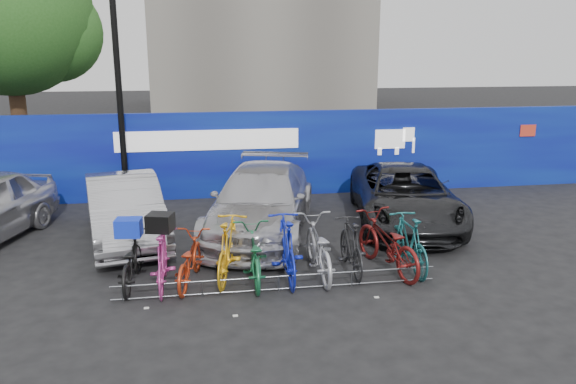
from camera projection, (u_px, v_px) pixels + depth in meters
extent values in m
plane|color=black|center=(274.00, 278.00, 10.26)|extent=(100.00, 100.00, 0.00)
cube|color=#0C097F|center=(245.00, 155.00, 15.70)|extent=(22.00, 0.15, 2.40)
cube|color=white|center=(208.00, 140.00, 15.34)|extent=(5.00, 0.02, 0.55)
cube|color=white|center=(390.00, 139.00, 16.17)|extent=(1.20, 0.02, 0.90)
cube|color=red|center=(528.00, 131.00, 16.79)|extent=(0.50, 0.02, 0.35)
cylinder|color=#382314|center=(19.00, 115.00, 18.25)|extent=(0.50, 0.50, 4.00)
sphere|color=#24581B|center=(7.00, 12.00, 17.46)|extent=(5.20, 5.20, 5.20)
sphere|color=#24581B|center=(52.00, 32.00, 18.08)|extent=(3.20, 3.20, 3.20)
cylinder|color=black|center=(119.00, 92.00, 14.19)|extent=(0.16, 0.16, 6.00)
cylinder|color=#595B60|center=(278.00, 276.00, 9.61)|extent=(5.60, 0.03, 0.03)
cylinder|color=#595B60|center=(278.00, 289.00, 9.67)|extent=(5.60, 0.03, 0.03)
cylinder|color=#595B60|center=(123.00, 294.00, 9.25)|extent=(0.03, 0.03, 0.28)
cylinder|color=#595B60|center=(202.00, 289.00, 9.45)|extent=(0.03, 0.03, 0.28)
cylinder|color=#595B60|center=(278.00, 284.00, 9.65)|extent=(0.03, 0.03, 0.28)
cylinder|color=#595B60|center=(352.00, 279.00, 9.85)|extent=(0.03, 0.03, 0.28)
cylinder|color=#595B60|center=(422.00, 275.00, 10.05)|extent=(0.03, 0.03, 0.28)
imported|color=#A2A2A7|center=(125.00, 209.00, 12.15)|extent=(2.32, 4.45, 1.39)
imported|color=#B4B4BA|center=(261.00, 201.00, 12.62)|extent=(3.36, 5.47, 1.48)
imported|color=black|center=(405.00, 196.00, 13.32)|extent=(3.15, 5.24, 1.36)
imported|color=black|center=(131.00, 261.00, 9.84)|extent=(0.70, 1.77, 0.91)
imported|color=#D33D9A|center=(162.00, 260.00, 9.72)|extent=(0.51, 1.74, 1.04)
imported|color=#B73414|center=(189.00, 260.00, 9.90)|extent=(0.94, 1.80, 0.90)
imported|color=gold|center=(229.00, 248.00, 10.11)|extent=(1.00, 1.98, 1.15)
imported|color=#1A663C|center=(253.00, 255.00, 10.02)|extent=(0.69, 1.89, 0.99)
imported|color=#1322BF|center=(286.00, 248.00, 10.10)|extent=(0.57, 1.96, 1.17)
imported|color=#A8A9AF|center=(318.00, 247.00, 10.29)|extent=(0.71, 2.02, 1.06)
imported|color=black|center=(351.00, 246.00, 10.43)|extent=(0.53, 1.72, 1.02)
imported|color=maroon|center=(387.00, 243.00, 10.47)|extent=(1.18, 2.18, 1.09)
imported|color=#1C666A|center=(409.00, 243.00, 10.52)|extent=(0.55, 1.81, 1.08)
cube|color=#132FD3|center=(129.00, 227.00, 9.69)|extent=(0.47, 0.38, 0.31)
cube|color=black|center=(160.00, 223.00, 9.56)|extent=(0.50, 0.47, 0.31)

